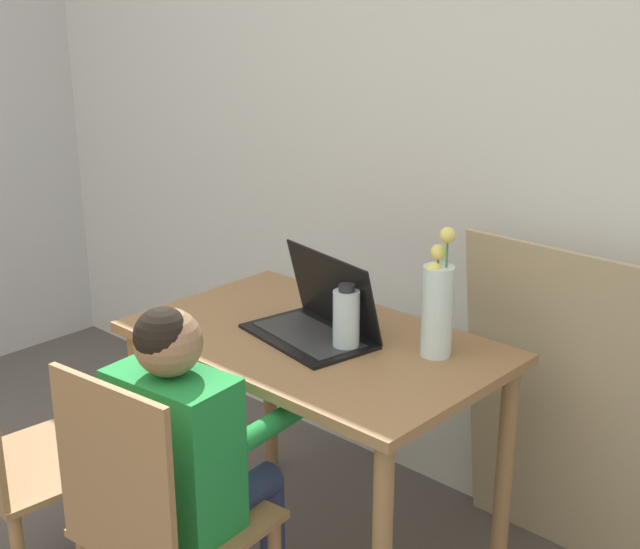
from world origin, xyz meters
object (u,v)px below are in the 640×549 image
Objects in this scene: chair_occupied at (158,526)px; laptop at (319,317)px; person_seated at (190,445)px; flower_vase at (438,305)px; chair_spare at (20,461)px; water_bottle at (346,319)px.

laptop is at bearing -91.03° from chair_occupied.
person_seated is at bearing -74.60° from laptop.
chair_occupied is at bearing -74.36° from laptop.
person_seated is 0.55m from laptop.
person_seated is 2.78× the size of flower_vase.
person_seated is at bearing -154.89° from chair_spare.
chair_spare is 4.68× the size of water_bottle.
flower_vase reaches higher than laptop.
chair_occupied is 0.54m from chair_spare.
laptop is at bearing -160.61° from flower_vase.
person_seated reaches higher than chair_spare.
chair_spare is 1.24m from flower_vase.
chair_occupied is 0.92m from flower_vase.
laptop is at bearing -118.95° from chair_spare.
flower_vase reaches higher than chair_spare.
water_bottle is at bearing -105.28° from person_seated.
flower_vase is at bearing -120.24° from person_seated.
chair_occupied is at bearing -96.29° from water_bottle.
chair_spare is 0.88× the size of person_seated.
person_seated is 0.75m from flower_vase.
laptop is 0.36m from flower_vase.
chair_spare is (-0.53, -0.07, 0.00)m from chair_occupied.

